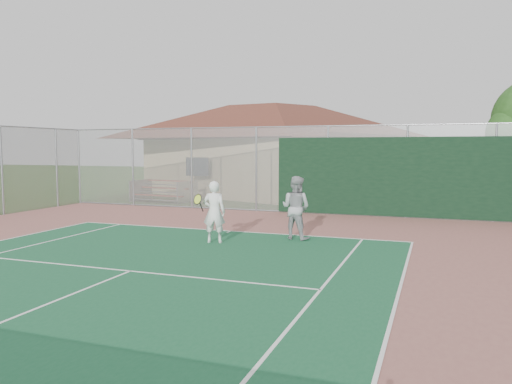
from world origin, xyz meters
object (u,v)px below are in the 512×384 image
Objects in this scene: player_white_front at (214,212)px; player_grey_back at (296,208)px; bleachers at (163,190)px; clubhouse at (272,141)px.

player_grey_back is (1.98, 1.31, 0.04)m from player_white_front.
player_white_front is at bearing 46.69° from player_grey_back.
bleachers is 1.61× the size of player_grey_back.
clubhouse reaches higher than player_grey_back.
clubhouse is 5.56× the size of bleachers.
player_grey_back reaches higher than player_white_front.
player_grey_back is (8.97, -7.85, 0.36)m from bleachers.
player_white_front reaches higher than bleachers.
player_grey_back reaches higher than bleachers.
player_grey_back is at bearing -33.64° from bleachers.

